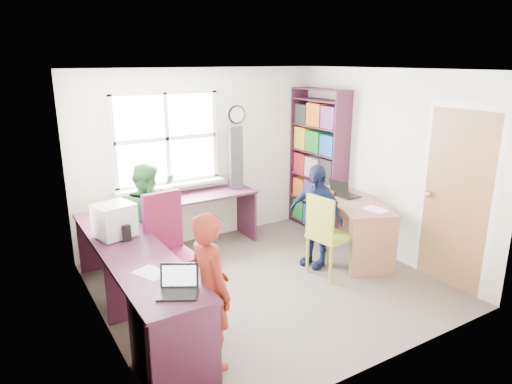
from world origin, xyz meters
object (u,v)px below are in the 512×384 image
(laptop_left, at_px, (178,286))
(person_red, at_px, (211,291))
(l_desk, at_px, (166,287))
(cd_tower, at_px, (235,158))
(crt_monitor, at_px, (115,220))
(person_green, at_px, (149,220))
(right_desk, at_px, (357,216))
(swivel_chair, at_px, (170,255))
(wooden_chair, at_px, (326,232))
(potted_plant, at_px, (168,186))
(person_navy, at_px, (315,216))
(bookshelf, at_px, (318,164))
(laptop_right, at_px, (343,193))

(laptop_left, relative_size, person_red, 0.29)
(l_desk, distance_m, cd_tower, 2.53)
(l_desk, height_order, crt_monitor, crt_monitor)
(person_green, bearing_deg, right_desk, -104.01)
(swivel_chair, distance_m, person_green, 0.70)
(crt_monitor, relative_size, person_green, 0.31)
(right_desk, xyz_separation_m, laptop_left, (-2.87, -1.04, 0.26))
(wooden_chair, xyz_separation_m, potted_plant, (-1.32, 1.64, 0.37))
(l_desk, relative_size, right_desk, 2.07)
(swivel_chair, bearing_deg, crt_monitor, 154.34)
(swivel_chair, xyz_separation_m, person_navy, (1.84, -0.15, 0.15))
(l_desk, relative_size, wooden_chair, 2.94)
(crt_monitor, bearing_deg, l_desk, -87.57)
(person_navy, bearing_deg, wooden_chair, -29.72)
(crt_monitor, bearing_deg, bookshelf, -2.70)
(crt_monitor, distance_m, potted_plant, 1.40)
(laptop_right, distance_m, person_green, 2.53)
(swivel_chair, height_order, cd_tower, cd_tower)
(potted_plant, relative_size, person_green, 0.24)
(person_navy, bearing_deg, laptop_left, -81.08)
(person_green, bearing_deg, laptop_right, -98.85)
(laptop_left, distance_m, person_green, 1.96)
(swivel_chair, bearing_deg, person_navy, -10.42)
(l_desk, height_order, person_navy, person_navy)
(l_desk, bearing_deg, right_desk, 7.90)
(right_desk, relative_size, person_red, 1.06)
(bookshelf, bearing_deg, l_desk, -153.57)
(cd_tower, bearing_deg, wooden_chair, -67.68)
(crt_monitor, bearing_deg, wooden_chair, -30.49)
(crt_monitor, xyz_separation_m, person_green, (0.51, 0.50, -0.25))
(crt_monitor, bearing_deg, potted_plant, 31.61)
(person_red, bearing_deg, laptop_right, -66.27)
(crt_monitor, distance_m, person_green, 0.75)
(potted_plant, bearing_deg, laptop_left, -109.13)
(person_red, bearing_deg, cd_tower, -35.85)
(wooden_chair, distance_m, cd_tower, 1.75)
(l_desk, height_order, cd_tower, cd_tower)
(bookshelf, height_order, person_green, bookshelf)
(bookshelf, height_order, cd_tower, bookshelf)
(l_desk, bearing_deg, crt_monitor, 107.71)
(wooden_chair, relative_size, crt_monitor, 2.34)
(bookshelf, distance_m, person_green, 2.71)
(right_desk, distance_m, cd_tower, 1.82)
(laptop_left, relative_size, person_green, 0.28)
(swivel_chair, relative_size, wooden_chair, 1.16)
(swivel_chair, height_order, person_navy, person_navy)
(person_navy, bearing_deg, bookshelf, 123.35)
(right_desk, distance_m, wooden_chair, 0.75)
(wooden_chair, height_order, laptop_right, wooden_chair)
(person_green, bearing_deg, person_red, -178.25)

